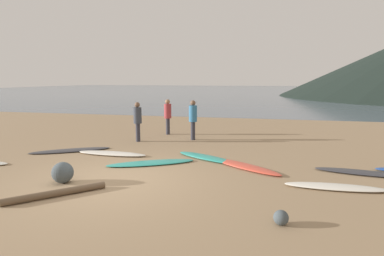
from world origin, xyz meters
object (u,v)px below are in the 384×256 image
(surfboard_4, at_px, (151,163))
(person_2, at_px, (138,118))
(surfboard_5, at_px, (207,158))
(beach_rock_near, at_px, (63,173))
(person_1, at_px, (168,114))
(beach_rock_far, at_px, (281,218))
(person_0, at_px, (193,117))
(surfboard_8, at_px, (363,173))
(driftwood_log, at_px, (56,193))
(surfboard_2, at_px, (71,150))
(surfboard_3, at_px, (112,153))
(surfboard_6, at_px, (244,166))
(surfboard_7, at_px, (335,187))

(surfboard_4, bearing_deg, person_2, 91.19)
(surfboard_5, distance_m, beach_rock_near, 4.13)
(person_1, distance_m, beach_rock_far, 9.01)
(person_0, bearing_deg, beach_rock_far, 65.75)
(person_2, bearing_deg, surfboard_8, -139.31)
(person_1, height_order, beach_rock_near, person_1)
(surfboard_5, distance_m, person_0, 3.21)
(surfboard_8, bearing_deg, person_2, 168.51)
(surfboard_8, bearing_deg, beach_rock_far, -114.97)
(driftwood_log, bearing_deg, surfboard_2, 120.46)
(surfboard_5, height_order, beach_rock_near, beach_rock_near)
(surfboard_4, relative_size, beach_rock_near, 5.07)
(person_2, bearing_deg, surfboard_3, 151.21)
(surfboard_2, bearing_deg, surfboard_8, -36.04)
(surfboard_5, bearing_deg, surfboard_2, -151.26)
(person_0, bearing_deg, surfboard_6, 74.02)
(surfboard_7, relative_size, person_2, 1.42)
(surfboard_7, xyz_separation_m, beach_rock_far, (-1.29, -2.04, 0.08))
(surfboard_8, xyz_separation_m, driftwood_log, (-6.73, -3.09, 0.03))
(surfboard_4, relative_size, surfboard_5, 1.14)
(person_1, height_order, driftwood_log, person_1)
(driftwood_log, bearing_deg, surfboard_3, 99.02)
(surfboard_5, bearing_deg, beach_rock_far, -34.93)
(person_0, xyz_separation_m, person_2, (-2.03, -0.81, -0.03))
(beach_rock_near, bearing_deg, beach_rock_far, -12.35)
(beach_rock_near, bearing_deg, surfboard_6, 28.19)
(person_1, height_order, person_2, person_1)
(surfboard_6, relative_size, person_1, 1.51)
(driftwood_log, height_order, beach_rock_far, beach_rock_far)
(surfboard_6, bearing_deg, person_2, -178.01)
(surfboard_3, bearing_deg, person_0, 57.50)
(surfboard_6, bearing_deg, driftwood_log, -106.13)
(surfboard_3, relative_size, surfboard_5, 1.06)
(person_1, distance_m, beach_rock_near, 6.80)
(surfboard_2, bearing_deg, person_1, 27.29)
(surfboard_4, bearing_deg, person_1, 73.85)
(beach_rock_near, height_order, beach_rock_far, beach_rock_near)
(surfboard_6, xyz_separation_m, beach_rock_far, (0.79, -3.28, 0.08))
(driftwood_log, bearing_deg, beach_rock_far, -3.52)
(beach_rock_near, bearing_deg, surfboard_2, 121.40)
(person_1, xyz_separation_m, beach_rock_far, (4.39, -7.82, -0.79))
(surfboard_5, distance_m, driftwood_log, 4.48)
(person_0, relative_size, beach_rock_near, 3.20)
(surfboard_7, bearing_deg, surfboard_5, 148.48)
(surfboard_2, relative_size, surfboard_8, 1.11)
(surfboard_5, xyz_separation_m, driftwood_log, (-2.54, -3.69, 0.03))
(surfboard_4, xyz_separation_m, surfboard_7, (4.73, -1.03, 0.01))
(person_0, bearing_deg, beach_rock_near, 24.02)
(surfboard_2, xyz_separation_m, person_1, (2.27, 3.85, 0.89))
(surfboard_4, distance_m, person_0, 3.91)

